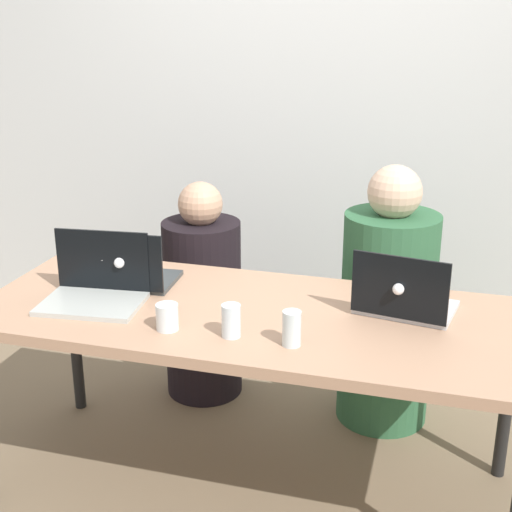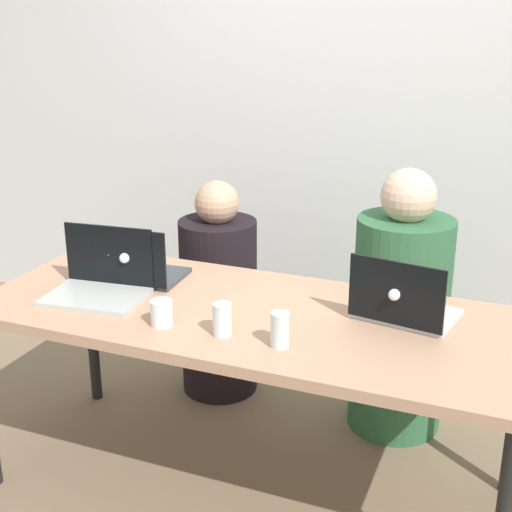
{
  "view_description": "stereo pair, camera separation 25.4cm",
  "coord_description": "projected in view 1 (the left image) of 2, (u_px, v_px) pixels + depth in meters",
  "views": [
    {
      "loc": [
        0.66,
        -2.23,
        1.77
      ],
      "look_at": [
        0.0,
        0.08,
        0.93
      ],
      "focal_mm": 50.0,
      "sensor_mm": 36.0,
      "label": 1
    },
    {
      "loc": [
        0.9,
        -2.15,
        1.77
      ],
      "look_at": [
        0.0,
        0.08,
        0.93
      ],
      "focal_mm": 50.0,
      "sensor_mm": 36.0,
      "label": 2
    }
  ],
  "objects": [
    {
      "name": "person_on_left",
      "position": [
        203.0,
        302.0,
        3.34
      ],
      "size": [
        0.42,
        0.42,
        1.04
      ],
      "rotation": [
        0.0,
        0.0,
        3.33
      ],
      "color": "black",
      "rests_on": "ground"
    },
    {
      "name": "laptop_back_right",
      "position": [
        404.0,
        300.0,
        2.49
      ],
      "size": [
        0.37,
        0.3,
        0.24
      ],
      "rotation": [
        0.0,
        0.0,
        2.97
      ],
      "color": "silver",
      "rests_on": "desk"
    },
    {
      "name": "water_glass_center",
      "position": [
        230.0,
        323.0,
        2.32
      ],
      "size": [
        0.06,
        0.06,
        0.11
      ],
      "color": "silver",
      "rests_on": "desk"
    },
    {
      "name": "laptop_front_left",
      "position": [
        96.0,
        288.0,
        2.6
      ],
      "size": [
        0.38,
        0.31,
        0.25
      ],
      "rotation": [
        0.0,
        0.0,
        0.11
      ],
      "color": "#B3B8B3",
      "rests_on": "desk"
    },
    {
      "name": "ground_plane",
      "position": [
        250.0,
        486.0,
        2.78
      ],
      "size": [
        12.0,
        12.0,
        0.0
      ],
      "primitive_type": "plane",
      "color": "#746149"
    },
    {
      "name": "desk",
      "position": [
        250.0,
        326.0,
        2.55
      ],
      "size": [
        1.96,
        0.8,
        0.75
      ],
      "color": "tan",
      "rests_on": "ground"
    },
    {
      "name": "water_glass_right",
      "position": [
        292.0,
        331.0,
        2.26
      ],
      "size": [
        0.06,
        0.06,
        0.12
      ],
      "color": "silver",
      "rests_on": "desk"
    },
    {
      "name": "person_on_right",
      "position": [
        387.0,
        311.0,
        3.1
      ],
      "size": [
        0.5,
        0.5,
        1.16
      ],
      "rotation": [
        0.0,
        0.0,
        3.42
      ],
      "color": "#2E5F3C",
      "rests_on": "ground"
    },
    {
      "name": "back_wall",
      "position": [
        328.0,
        121.0,
        3.68
      ],
      "size": [
        5.1,
        0.1,
        2.42
      ],
      "primitive_type": "cube",
      "color": "silver",
      "rests_on": "ground"
    },
    {
      "name": "water_glass_left",
      "position": [
        167.0,
        319.0,
        2.38
      ],
      "size": [
        0.08,
        0.08,
        0.09
      ],
      "color": "white",
      "rests_on": "desk"
    },
    {
      "name": "laptop_back_left",
      "position": [
        130.0,
        273.0,
        2.74
      ],
      "size": [
        0.34,
        0.29,
        0.24
      ],
      "rotation": [
        0.0,
        0.0,
        3.21
      ],
      "color": "#363C3F",
      "rests_on": "desk"
    }
  ]
}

